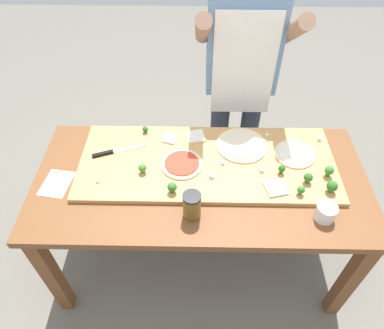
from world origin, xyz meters
name	(u,v)px	position (x,y,z in m)	size (l,w,h in m)	color
ground_plane	(199,255)	(0.00, 0.00, 0.00)	(8.00, 8.00, 0.00)	#6B665B
prep_table	(201,191)	(0.00, 0.00, 0.67)	(1.67, 0.78, 0.78)	brown
cutting_board	(207,162)	(0.03, 0.10, 0.79)	(1.32, 0.53, 0.02)	tan
chefs_knife	(113,152)	(-0.47, 0.15, 0.81)	(0.29, 0.12, 0.02)	#B7BABF
pizza_whole_cheese_artichoke	(242,145)	(0.22, 0.21, 0.81)	(0.27, 0.27, 0.02)	beige
pizza_whole_white_garlic	(294,154)	(0.49, 0.15, 0.81)	(0.21, 0.21, 0.02)	beige
pizza_whole_tomato_red	(182,164)	(-0.10, 0.07, 0.81)	(0.21, 0.21, 0.02)	beige
pizza_slice_near_right	(196,136)	(-0.03, 0.28, 0.81)	(0.09, 0.09, 0.01)	silver
pizza_slice_center	(276,188)	(0.36, -0.08, 0.81)	(0.10, 0.10, 0.01)	silver
pizza_slice_near_left	(170,139)	(-0.17, 0.26, 0.81)	(0.07, 0.07, 0.01)	silver
broccoli_floret_front_right	(282,169)	(0.40, 0.02, 0.83)	(0.04, 0.04, 0.05)	#2C5915
broccoli_floret_center_left	(308,178)	(0.51, -0.04, 0.84)	(0.04, 0.04, 0.06)	#366618
broccoli_floret_back_mid	(142,168)	(-0.29, 0.01, 0.83)	(0.04, 0.04, 0.05)	#487A23
broccoli_floret_front_left	(329,171)	(0.62, 0.01, 0.84)	(0.04, 0.04, 0.06)	#3F7220
broccoli_floret_back_left	(332,186)	(0.61, -0.09, 0.84)	(0.05, 0.05, 0.07)	#366618
broccoli_floret_back_right	(172,187)	(-0.14, -0.11, 0.84)	(0.05, 0.05, 0.06)	#3F7220
broccoli_floret_front_mid	(145,129)	(-0.31, 0.31, 0.83)	(0.03, 0.03, 0.04)	#366618
broccoli_floret_center_right	(301,190)	(0.47, -0.11, 0.83)	(0.04, 0.04, 0.05)	#3F7220
cheese_crumble_a	(212,176)	(0.05, -0.02, 0.81)	(0.02, 0.02, 0.02)	white
cheese_crumble_b	(267,135)	(0.36, 0.29, 0.81)	(0.01, 0.01, 0.01)	white
cheese_crumble_c	(223,163)	(0.11, 0.08, 0.81)	(0.01, 0.01, 0.01)	silver
cheese_crumble_d	(98,181)	(-0.50, -0.06, 0.81)	(0.01, 0.01, 0.01)	silver
cheese_crumble_e	(319,139)	(0.65, 0.27, 0.81)	(0.02, 0.02, 0.02)	silver
cheese_crumble_f	(262,170)	(0.30, 0.03, 0.81)	(0.02, 0.02, 0.02)	white
flour_cup	(325,213)	(0.56, -0.23, 0.81)	(0.09, 0.09, 0.08)	white
sauce_jar	(192,206)	(-0.04, -0.23, 0.85)	(0.08, 0.08, 0.14)	brown
recipe_note	(57,183)	(-0.72, -0.05, 0.78)	(0.13, 0.17, 0.00)	white
cook_center	(241,72)	(0.23, 0.63, 1.00)	(0.54, 0.39, 1.67)	#333847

